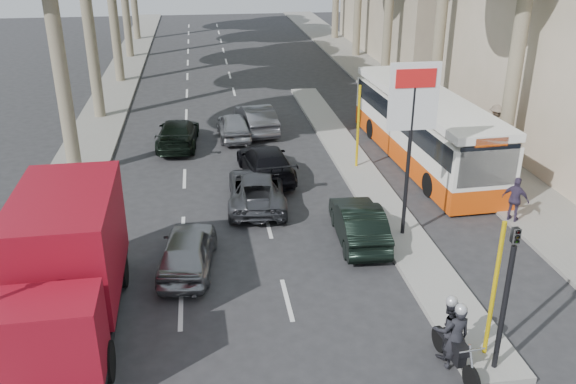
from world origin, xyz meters
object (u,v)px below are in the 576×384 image
object	(u,v)px
motorcycle	(452,335)
dark_hatchback	(359,223)
red_truck	(66,263)
city_bus	(423,126)
silver_hatchback	(188,250)

from	to	relation	value
motorcycle	dark_hatchback	bearing A→B (deg)	89.29
red_truck	city_bus	bearing A→B (deg)	37.21
dark_hatchback	red_truck	xyz separation A→B (m)	(-8.10, -3.27, 1.10)
city_bus	silver_hatchback	bearing A→B (deg)	-144.49
red_truck	city_bus	xyz separation A→B (m)	(12.50, 9.86, -0.19)
silver_hatchback	city_bus	xyz separation A→B (m)	(9.70, 7.59, 0.91)
red_truck	city_bus	world-z (taller)	red_truck
red_truck	silver_hatchback	bearing A→B (deg)	37.95
dark_hatchback	motorcycle	bearing A→B (deg)	98.17
motorcycle	silver_hatchback	bearing A→B (deg)	133.05
dark_hatchback	city_bus	distance (m)	7.98
silver_hatchback	city_bus	world-z (taller)	city_bus
silver_hatchback	dark_hatchback	bearing A→B (deg)	-162.46
silver_hatchback	dark_hatchback	world-z (taller)	dark_hatchback
red_truck	motorcycle	distance (m)	9.17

